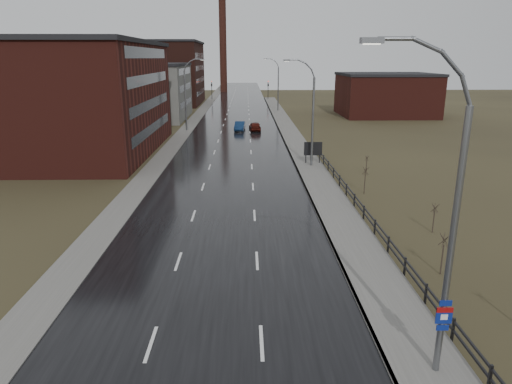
{
  "coord_description": "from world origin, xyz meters",
  "views": [
    {
      "loc": [
        1.71,
        -12.44,
        11.46
      ],
      "look_at": [
        2.33,
        16.23,
        3.0
      ],
      "focal_mm": 32.0,
      "sensor_mm": 36.0,
      "label": 1
    }
  ],
  "objects_px": {
    "streetlight_main": "(445,223)",
    "car_near": "(240,126)",
    "car_far": "(255,127)",
    "billboard": "(313,149)"
  },
  "relations": [
    {
      "from": "streetlight_main",
      "to": "car_far",
      "type": "xyz_separation_m",
      "value": [
        -5.34,
        59.56,
        -5.33
      ]
    },
    {
      "from": "streetlight_main",
      "to": "car_near",
      "type": "bearing_deg",
      "value": 97.43
    },
    {
      "from": "car_near",
      "to": "billboard",
      "type": "bearing_deg",
      "value": -67.05
    },
    {
      "from": "car_near",
      "to": "car_far",
      "type": "height_order",
      "value": "car_far"
    },
    {
      "from": "billboard",
      "to": "car_near",
      "type": "bearing_deg",
      "value": 108.85
    },
    {
      "from": "streetlight_main",
      "to": "car_near",
      "type": "distance_m",
      "value": 60.57
    },
    {
      "from": "streetlight_main",
      "to": "billboard",
      "type": "relative_size",
      "value": 4.74
    },
    {
      "from": "streetlight_main",
      "to": "car_far",
      "type": "relative_size",
      "value": 2.83
    },
    {
      "from": "billboard",
      "to": "car_near",
      "type": "distance_m",
      "value": 26.1
    },
    {
      "from": "car_near",
      "to": "car_far",
      "type": "distance_m",
      "value": 2.48
    }
  ]
}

